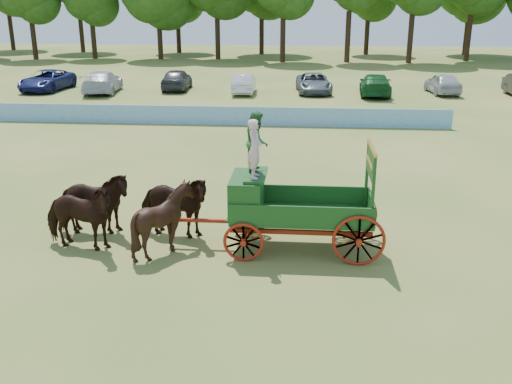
% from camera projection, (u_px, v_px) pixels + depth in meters
% --- Properties ---
extents(ground, '(160.00, 160.00, 0.00)m').
position_uv_depth(ground, '(147.00, 266.00, 14.92)').
color(ground, olive).
rests_on(ground, ground).
extents(horse_lead_left, '(2.40, 1.37, 1.91)m').
position_uv_depth(horse_lead_left, '(78.00, 217.00, 15.62)').
color(horse_lead_left, black).
rests_on(horse_lead_left, ground).
extents(horse_lead_right, '(2.36, 1.25, 1.91)m').
position_uv_depth(horse_lead_right, '(93.00, 204.00, 16.66)').
color(horse_lead_right, black).
rests_on(horse_lead_right, ground).
extents(horse_wheel_left, '(2.00, 1.85, 1.92)m').
position_uv_depth(horse_wheel_left, '(164.00, 220.00, 15.43)').
color(horse_wheel_left, black).
rests_on(horse_wheel_left, ground).
extents(horse_wheel_right, '(2.41, 1.41, 1.91)m').
position_uv_depth(horse_wheel_right, '(173.00, 206.00, 16.47)').
color(horse_wheel_right, black).
rests_on(horse_wheel_right, ground).
extents(farm_dray, '(6.00, 2.00, 3.78)m').
position_uv_depth(farm_dray, '(274.00, 191.00, 15.51)').
color(farm_dray, maroon).
rests_on(farm_dray, ground).
extents(sponsor_banner, '(26.00, 0.08, 1.05)m').
position_uv_depth(sponsor_banner, '(215.00, 116.00, 31.84)').
color(sponsor_banner, '#216EB7').
rests_on(sponsor_banner, ground).
extents(parked_cars, '(47.74, 7.31, 1.64)m').
position_uv_depth(parked_cars, '(216.00, 82.00, 43.21)').
color(parked_cars, silver).
rests_on(parked_cars, ground).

